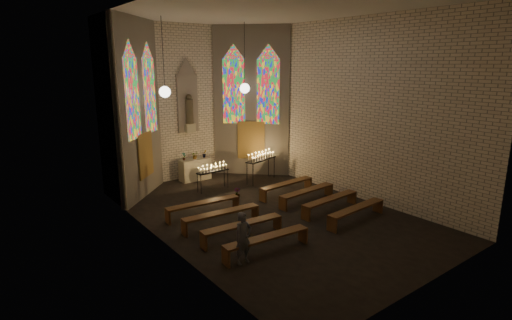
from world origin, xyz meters
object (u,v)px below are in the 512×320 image
(votive_stand_right, at_px, (261,157))
(altar, at_px, (195,169))
(votive_stand_left, at_px, (213,169))
(visitor, at_px, (243,238))
(aisle_flower_pot, at_px, (237,194))

(votive_stand_right, bearing_deg, altar, 122.67)
(votive_stand_left, height_order, votive_stand_right, votive_stand_right)
(visitor, bearing_deg, votive_stand_right, 47.29)
(votive_stand_right, relative_size, visitor, 1.26)
(votive_stand_right, bearing_deg, votive_stand_left, 159.89)
(votive_stand_right, xyz_separation_m, visitor, (-5.13, -5.85, -0.40))
(altar, height_order, votive_stand_right, votive_stand_right)
(votive_stand_left, distance_m, votive_stand_right, 2.48)
(aisle_flower_pot, relative_size, votive_stand_left, 0.30)
(votive_stand_right, distance_m, visitor, 7.79)
(votive_stand_left, bearing_deg, aisle_flower_pot, -86.08)
(aisle_flower_pot, relative_size, visitor, 0.31)
(altar, relative_size, votive_stand_left, 0.96)
(visitor, bearing_deg, aisle_flower_pot, 56.04)
(votive_stand_left, distance_m, visitor, 6.58)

